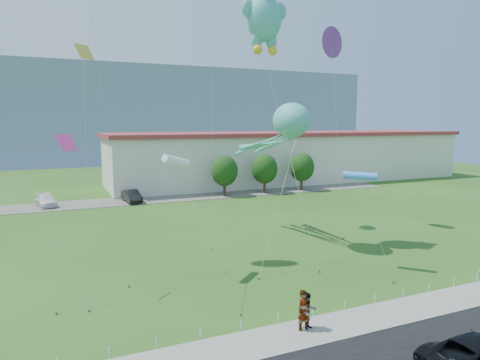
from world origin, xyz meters
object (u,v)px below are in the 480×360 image
at_px(parked_car_black, 132,196).
at_px(octopus_kite, 282,131).
at_px(pedestrian_right, 308,311).
at_px(parked_car_white, 46,200).
at_px(pedestrian_left, 304,310).
at_px(teddy_bear_kite, 264,13).
at_px(warehouse, 291,156).

bearing_deg(parked_car_black, octopus_kite, -75.17).
relative_size(pedestrian_right, parked_car_white, 0.38).
height_order(pedestrian_left, parked_car_black, pedestrian_left).
distance_m(octopus_kite, teddy_bear_kite, 9.29).
relative_size(warehouse, parked_car_white, 13.20).
bearing_deg(pedestrian_right, warehouse, 67.79).
xyz_separation_m(warehouse, pedestrian_left, (-26.31, -46.52, -3.06)).
distance_m(pedestrian_right, parked_car_black, 36.73).
bearing_deg(pedestrian_right, parked_car_white, 114.36).
xyz_separation_m(parked_car_white, parked_car_black, (9.67, -1.33, 0.08)).
relative_size(parked_car_black, octopus_kite, 0.35).
height_order(pedestrian_left, parked_car_white, pedestrian_left).
bearing_deg(octopus_kite, parked_car_white, 126.91).
bearing_deg(parked_car_black, warehouse, 13.76).
height_order(pedestrian_left, pedestrian_right, pedestrian_left).
bearing_deg(parked_car_white, pedestrian_right, -83.70).
bearing_deg(warehouse, octopus_kite, -121.32).
bearing_deg(parked_car_white, pedestrian_left, -84.05).
xyz_separation_m(warehouse, parked_car_black, (-28.23, -9.84, -3.32)).
distance_m(pedestrian_left, pedestrian_right, 0.26).
distance_m(pedestrian_left, parked_car_black, 36.74).
bearing_deg(octopus_kite, parked_car_black, 110.29).
relative_size(warehouse, parked_car_black, 13.43).
xyz_separation_m(warehouse, teddy_bear_kite, (-21.01, -31.57, 14.18)).
distance_m(pedestrian_right, teddy_bear_kite, 23.43).
relative_size(pedestrian_right, octopus_kite, 0.14).
relative_size(warehouse, octopus_kite, 4.76).
distance_m(warehouse, pedestrian_left, 53.53).
xyz_separation_m(warehouse, parked_car_white, (-37.90, -8.51, -3.39)).
xyz_separation_m(pedestrian_right, parked_car_black, (-2.16, 36.67, -0.17)).
bearing_deg(pedestrian_left, parked_car_white, 99.65).
bearing_deg(warehouse, parked_car_white, -167.35).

